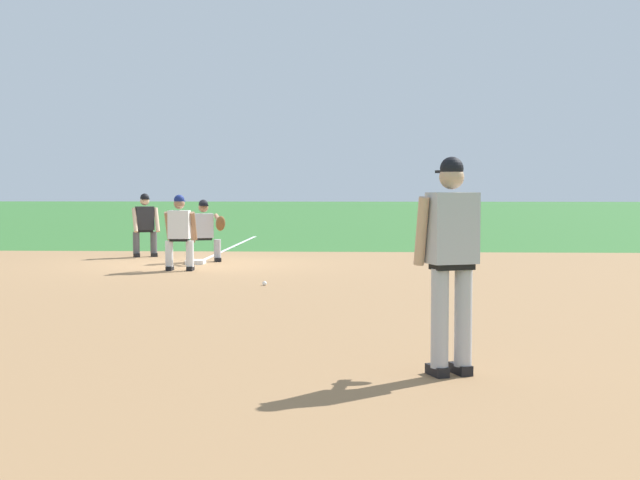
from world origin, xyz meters
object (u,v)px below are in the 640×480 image
Objects in this scene: baserunner at (179,230)px; umpire at (145,223)px; first_baseman at (205,228)px; pitcher at (452,252)px; first_base_bag at (196,262)px; baseball at (265,283)px.

umpire is at bearing 24.13° from baserunner.
baserunner reaches higher than first_baseman.
pitcher is at bearing -155.45° from umpire.
first_base_bag is 0.28× the size of first_baseman.
first_base_bag is at bearing -140.34° from umpire.
first_baseman is (11.23, 4.12, -0.33)m from pitcher.
baserunner is at bearing 176.01° from first_baseman.
first_base_bag is 5.14× the size of baseball.
baseball is 0.06× the size of first_baseman.
pitcher is at bearing -158.51° from first_base_bag.
first_base_bag is 4.42m from baseball.
first_base_bag reaches higher than baseball.
first_baseman is at bearing -130.01° from umpire.
baseball is at bearing -142.45° from baserunner.
baseball is 0.05× the size of baserunner.
baserunner is at bearing -155.87° from umpire.
first_base_bag is at bearing 164.86° from first_baseman.
first_baseman is at bearing 21.70° from baseball.
umpire is (3.34, 1.49, 0.00)m from baserunner.
baserunner is 3.66m from umpire.
first_baseman is at bearing -3.99° from baserunner.
baseball is 3.22m from baserunner.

